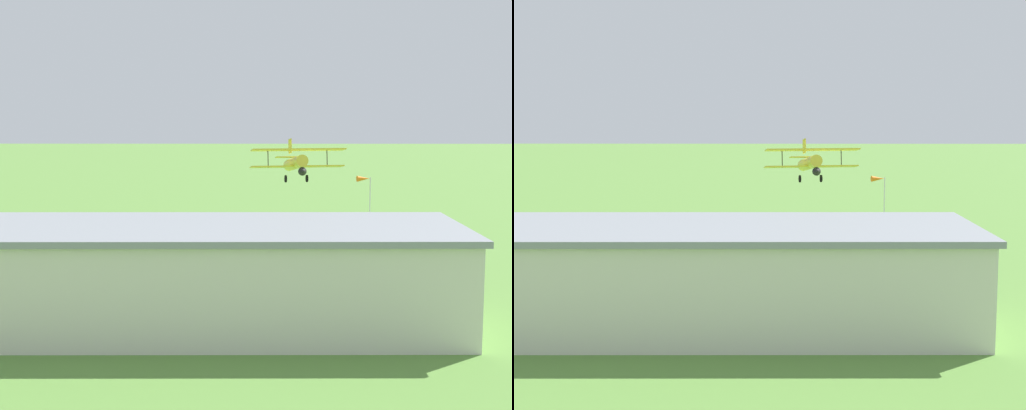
# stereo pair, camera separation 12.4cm
# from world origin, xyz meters

# --- Properties ---
(ground_plane) EXTENTS (400.00, 400.00, 0.00)m
(ground_plane) POSITION_xyz_m (0.00, 0.00, 0.00)
(ground_plane) COLOR #568438
(hangar) EXTENTS (34.07, 11.47, 5.84)m
(hangar) POSITION_xyz_m (4.61, 31.72, 2.93)
(hangar) COLOR beige
(hangar) RESTS_ON ground_plane
(biplane) EXTENTS (8.40, 7.04, 3.76)m
(biplane) POSITION_xyz_m (-4.02, 6.58, 7.71)
(biplane) COLOR yellow
(person_walking_on_apron) EXTENTS (0.40, 0.40, 1.68)m
(person_walking_on_apron) POSITION_xyz_m (-13.37, 22.69, 0.84)
(person_walking_on_apron) COLOR navy
(person_walking_on_apron) RESTS_ON ground_plane
(person_near_hangar_door) EXTENTS (0.51, 0.51, 1.77)m
(person_near_hangar_door) POSITION_xyz_m (-12.42, 20.99, 0.89)
(person_near_hangar_door) COLOR orange
(person_near_hangar_door) RESTS_ON ground_plane
(person_beside_truck) EXTENTS (0.54, 0.54, 1.66)m
(person_beside_truck) POSITION_xyz_m (-13.28, 19.14, 0.83)
(person_beside_truck) COLOR #3F3F47
(person_beside_truck) RESTS_ON ground_plane
(windsock) EXTENTS (1.46, 0.89, 5.68)m
(windsock) POSITION_xyz_m (-11.27, -2.82, 5.00)
(windsock) COLOR silver
(windsock) RESTS_ON ground_plane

